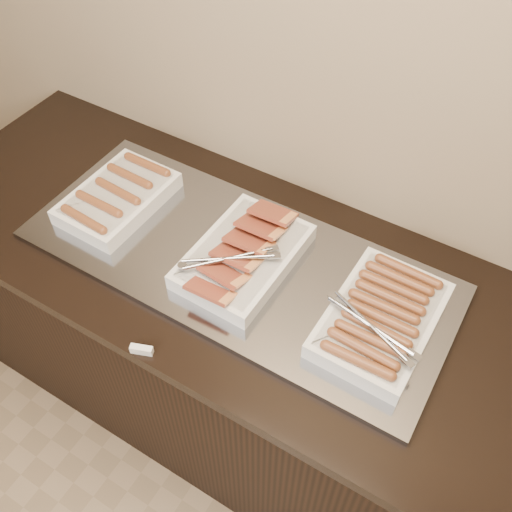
{
  "coord_description": "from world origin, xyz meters",
  "views": [
    {
      "loc": [
        0.57,
        1.29,
        2.12
      ],
      "look_at": [
        0.06,
        2.13,
        0.97
      ],
      "focal_mm": 40.0,
      "sensor_mm": 36.0,
      "label": 1
    }
  ],
  "objects_px": {
    "dish_left": "(118,197)",
    "dish_center": "(243,256)",
    "counter": "(241,349)",
    "warming_tray": "(236,261)",
    "dish_right": "(380,319)"
  },
  "relations": [
    {
      "from": "dish_left",
      "to": "dish_center",
      "type": "bearing_deg",
      "value": 0.55
    },
    {
      "from": "counter",
      "to": "dish_left",
      "type": "bearing_deg",
      "value": 180.0
    },
    {
      "from": "dish_center",
      "to": "warming_tray",
      "type": "bearing_deg",
      "value": 172.57
    },
    {
      "from": "dish_center",
      "to": "dish_right",
      "type": "bearing_deg",
      "value": 1.23
    },
    {
      "from": "counter",
      "to": "dish_right",
      "type": "bearing_deg",
      "value": -0.5
    },
    {
      "from": "counter",
      "to": "dish_right",
      "type": "height_order",
      "value": "dish_right"
    },
    {
      "from": "warming_tray",
      "to": "dish_center",
      "type": "height_order",
      "value": "dish_center"
    },
    {
      "from": "dish_left",
      "to": "dish_right",
      "type": "relative_size",
      "value": 0.92
    },
    {
      "from": "dish_left",
      "to": "counter",
      "type": "bearing_deg",
      "value": 1.06
    },
    {
      "from": "dish_right",
      "to": "counter",
      "type": "bearing_deg",
      "value": -179.49
    },
    {
      "from": "counter",
      "to": "dish_right",
      "type": "distance_m",
      "value": 0.65
    },
    {
      "from": "counter",
      "to": "dish_center",
      "type": "bearing_deg",
      "value": -10.34
    },
    {
      "from": "dish_left",
      "to": "dish_right",
      "type": "bearing_deg",
      "value": 0.81
    },
    {
      "from": "warming_tray",
      "to": "dish_center",
      "type": "distance_m",
      "value": 0.05
    },
    {
      "from": "warming_tray",
      "to": "dish_right",
      "type": "xyz_separation_m",
      "value": [
        0.42,
        -0.0,
        0.04
      ]
    }
  ]
}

